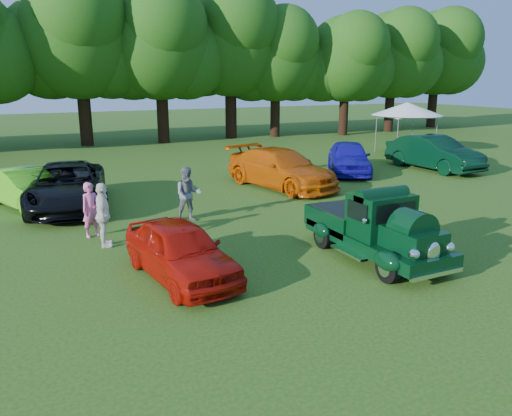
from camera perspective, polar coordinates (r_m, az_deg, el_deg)
name	(u,v)px	position (r m, az deg, el deg)	size (l,w,h in m)	color
ground	(314,260)	(12.70, 6.61, -5.89)	(120.00, 120.00, 0.00)	#274D12
hero_pickup	(374,229)	(12.93, 13.39, -2.38)	(2.02, 4.34, 1.70)	black
red_convertible	(180,250)	(11.46, -8.64, -4.79)	(1.55, 3.84, 1.31)	#A51007
back_car_lime	(26,188)	(19.28, -24.79, 2.06)	(1.43, 4.10, 1.35)	#46AE17
back_car_black	(67,186)	(18.59, -20.75, 2.37)	(2.58, 5.60, 1.56)	black
back_car_orange	(281,168)	(20.75, 2.89, 4.54)	(2.21, 5.43, 1.58)	#C34E06
back_car_blue	(349,157)	(24.19, 10.58, 5.72)	(1.81, 4.50, 1.53)	#150E9E
back_car_green	(434,153)	(26.25, 19.66, 5.96)	(1.77, 5.07, 1.67)	black
spectator_pink	(91,210)	(14.96, -18.32, -0.18)	(0.58, 0.38, 1.59)	pink
spectator_grey	(188,194)	(15.86, -7.76, 1.54)	(0.85, 0.66, 1.74)	slate
spectator_white	(103,215)	(13.94, -17.07, -0.79)	(1.03, 0.43, 1.76)	silver
canopy_tent	(407,109)	(30.90, 16.89, 10.75)	(4.77, 4.77, 3.04)	white
tree_line	(84,42)	(34.68, -19.09, 17.46)	(63.60, 9.42, 11.68)	black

